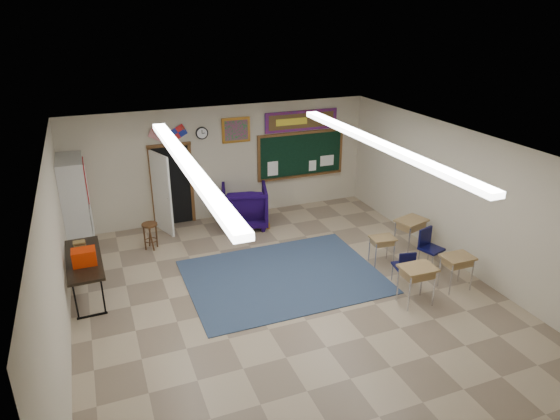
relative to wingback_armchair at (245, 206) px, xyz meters
name	(u,v)px	position (x,y,z in m)	size (l,w,h in m)	color
floor	(289,298)	(-0.28, -3.70, -0.53)	(9.00, 9.00, 0.00)	#9E896C
back_wall	(224,163)	(-0.28, 0.80, 0.97)	(8.00, 0.04, 3.00)	#BAB197
front_wall	(449,389)	(-0.28, -8.20, 0.97)	(8.00, 0.04, 3.00)	#BAB197
left_wall	(56,267)	(-4.28, -3.70, 0.97)	(0.04, 9.00, 3.00)	#BAB197
right_wall	(463,200)	(3.72, -3.70, 0.97)	(0.04, 9.00, 3.00)	#BAB197
ceiling	(290,150)	(-0.28, -3.70, 2.47)	(8.00, 9.00, 0.04)	silver
area_rug	(283,276)	(-0.08, -2.90, -0.52)	(4.00, 3.00, 0.02)	#2D3C55
fluorescent_strips	(290,153)	(-0.28, -3.70, 2.41)	(3.86, 6.00, 0.10)	white
doorway	(169,187)	(-1.78, 0.66, 0.52)	(1.10, 0.89, 2.16)	black
chalkboard	(301,156)	(1.92, 0.77, 0.93)	(2.55, 0.14, 1.30)	brown
bulletin_board	(302,121)	(1.92, 0.77, 1.92)	(2.10, 0.05, 0.55)	#A90E1C
framed_art_print	(236,130)	(0.07, 0.77, 1.82)	(0.75, 0.05, 0.65)	#A96C20
wall_clock	(202,133)	(-0.83, 0.77, 1.82)	(0.32, 0.05, 0.32)	black
wall_flags	(168,131)	(-1.68, 0.74, 1.95)	(1.16, 0.06, 0.70)	red
storage_cabinet	(76,204)	(-3.99, 0.15, 0.56)	(0.59, 1.25, 2.20)	beige
wingback_armchair	(245,206)	(0.00, 0.00, 0.00)	(1.14, 1.17, 1.07)	black
student_chair_reading	(223,210)	(-0.50, 0.31, -0.15)	(0.38, 0.38, 0.76)	black
student_chair_desk_a	(403,267)	(2.09, -4.05, -0.14)	(0.40, 0.40, 0.79)	black
student_chair_desk_b	(431,250)	(3.02, -3.73, -0.08)	(0.45, 0.45, 0.91)	black
student_desk_front_left	(382,249)	(2.17, -3.13, -0.18)	(0.57, 0.45, 0.64)	olive
student_desk_front_right	(410,234)	(3.08, -2.87, -0.08)	(0.79, 0.68, 0.81)	olive
student_desk_back_left	(416,283)	(1.90, -4.76, -0.09)	(0.67, 0.51, 0.79)	olive
student_desk_back_right	(456,270)	(2.97, -4.59, -0.13)	(0.61, 0.46, 0.73)	olive
folding_table	(86,275)	(-3.93, -2.10, -0.10)	(0.69, 1.95, 1.10)	black
wooden_stool	(151,236)	(-2.48, -0.50, -0.20)	(0.36, 0.36, 0.64)	#442814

